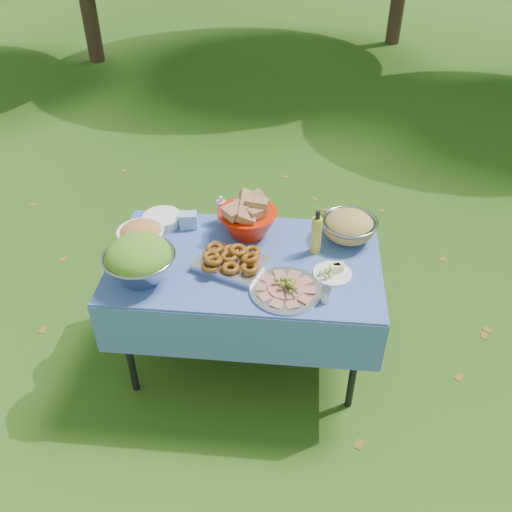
{
  "coord_description": "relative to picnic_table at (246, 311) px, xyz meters",
  "views": [
    {
      "loc": [
        0.28,
        -2.3,
        2.57
      ],
      "look_at": [
        0.06,
        0.0,
        0.79
      ],
      "focal_mm": 38.0,
      "sensor_mm": 36.0,
      "label": 1
    }
  ],
  "objects": [
    {
      "name": "sanitizer_bottle",
      "position": [
        -0.18,
        0.36,
        0.47
      ],
      "size": [
        0.07,
        0.07,
        0.17
      ],
      "primitive_type": "cylinder",
      "rotation": [
        0.0,
        0.0,
        -0.12
      ],
      "color": "pink",
      "rests_on": "picnic_table"
    },
    {
      "name": "cheese_plate",
      "position": [
        0.47,
        -0.08,
        0.41
      ],
      "size": [
        0.22,
        0.22,
        0.06
      ],
      "primitive_type": "cylinder",
      "rotation": [
        0.0,
        0.0,
        -0.1
      ],
      "color": "white",
      "rests_on": "picnic_table"
    },
    {
      "name": "plate_stack",
      "position": [
        -0.53,
        0.31,
        0.41
      ],
      "size": [
        0.25,
        0.25,
        0.06
      ],
      "primitive_type": "cylinder",
      "rotation": [
        0.0,
        0.0,
        -0.13
      ],
      "color": "white",
      "rests_on": "picnic_table"
    },
    {
      "name": "pasta_bowl_steel",
      "position": [
        0.56,
        0.25,
        0.46
      ],
      "size": [
        0.41,
        0.41,
        0.17
      ],
      "primitive_type": null,
      "rotation": [
        0.0,
        0.0,
        -0.38
      ],
      "color": "#9C9FA5",
      "rests_on": "picnic_table"
    },
    {
      "name": "pasta_bowl_white",
      "position": [
        -0.59,
        0.08,
        0.45
      ],
      "size": [
        0.3,
        0.3,
        0.14
      ],
      "primitive_type": null,
      "rotation": [
        0.0,
        0.0,
        0.18
      ],
      "color": "white",
      "rests_on": "picnic_table"
    },
    {
      "name": "wipes_box",
      "position": [
        -0.36,
        0.28,
        0.43
      ],
      "size": [
        0.11,
        0.09,
        0.09
      ],
      "primitive_type": "cube",
      "rotation": [
        0.0,
        0.0,
        0.17
      ],
      "color": "#9CCEF1",
      "rests_on": "picnic_table"
    },
    {
      "name": "oil_bottle",
      "position": [
        0.38,
        0.11,
        0.51
      ],
      "size": [
        0.07,
        0.07,
        0.26
      ],
      "primitive_type": "cylinder",
      "rotation": [
        0.0,
        0.0,
        0.26
      ],
      "color": "gold",
      "rests_on": "picnic_table"
    },
    {
      "name": "fried_tray",
      "position": [
        -0.07,
        -0.07,
        0.42
      ],
      "size": [
        0.42,
        0.36,
        0.08
      ],
      "primitive_type": "cube",
      "rotation": [
        0.0,
        0.0,
        -0.36
      ],
      "color": "silver",
      "rests_on": "picnic_table"
    },
    {
      "name": "shaker",
      "position": [
        0.43,
        -0.29,
        0.42
      ],
      "size": [
        0.06,
        0.06,
        0.08
      ],
      "primitive_type": "cylinder",
      "rotation": [
        0.0,
        0.0,
        0.26
      ],
      "color": "silver",
      "rests_on": "picnic_table"
    },
    {
      "name": "salad_bowl",
      "position": [
        -0.52,
        -0.21,
        0.5
      ],
      "size": [
        0.48,
        0.48,
        0.24
      ],
      "primitive_type": null,
      "rotation": [
        0.0,
        0.0,
        0.37
      ],
      "color": "#9C9FA5",
      "rests_on": "picnic_table"
    },
    {
      "name": "charcuterie_platter",
      "position": [
        0.23,
        -0.24,
        0.42
      ],
      "size": [
        0.48,
        0.48,
        0.08
      ],
      "primitive_type": "cylinder",
      "rotation": [
        0.0,
        0.0,
        0.38
      ],
      "color": "silver",
      "rests_on": "picnic_table"
    },
    {
      "name": "ground",
      "position": [
        0.0,
        0.0,
        -0.38
      ],
      "size": [
        80.0,
        80.0,
        0.0
      ],
      "primitive_type": "plane",
      "color": "#163309",
      "rests_on": "ground"
    },
    {
      "name": "bread_bowl",
      "position": [
        -0.01,
        0.25,
        0.49
      ],
      "size": [
        0.41,
        0.41,
        0.23
      ],
      "primitive_type": null,
      "rotation": [
        0.0,
        0.0,
        0.26
      ],
      "color": "red",
      "rests_on": "picnic_table"
    },
    {
      "name": "picnic_table",
      "position": [
        0.0,
        0.0,
        0.0
      ],
      "size": [
        1.46,
        0.86,
        0.76
      ],
      "primitive_type": "cube",
      "color": "#7EB1F2",
      "rests_on": "ground"
    }
  ]
}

